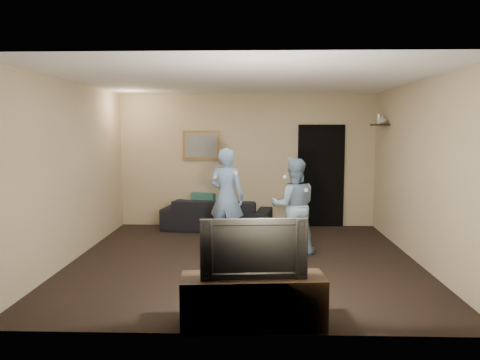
{
  "coord_description": "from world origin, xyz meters",
  "views": [
    {
      "loc": [
        0.15,
        -6.7,
        1.91
      ],
      "look_at": [
        -0.07,
        0.3,
        1.15
      ],
      "focal_mm": 35.0,
      "sensor_mm": 36.0,
      "label": 1
    }
  ],
  "objects_px": {
    "wii_player_left": "(227,197)",
    "wii_player_right": "(294,206)",
    "sofa": "(217,214)",
    "television": "(253,247)",
    "tv_console": "(253,301)"
  },
  "relations": [
    {
      "from": "wii_player_left",
      "to": "wii_player_right",
      "type": "distance_m",
      "value": 1.14
    },
    {
      "from": "sofa",
      "to": "wii_player_right",
      "type": "bearing_deg",
      "value": 136.96
    },
    {
      "from": "wii_player_left",
      "to": "wii_player_right",
      "type": "relative_size",
      "value": 1.1
    },
    {
      "from": "television",
      "to": "wii_player_left",
      "type": "distance_m",
      "value": 3.18
    },
    {
      "from": "television",
      "to": "wii_player_right",
      "type": "xyz_separation_m",
      "value": [
        0.62,
        2.74,
        -0.06
      ]
    },
    {
      "from": "wii_player_left",
      "to": "wii_player_right",
      "type": "xyz_separation_m",
      "value": [
        1.06,
        -0.41,
        -0.07
      ]
    },
    {
      "from": "sofa",
      "to": "tv_console",
      "type": "relative_size",
      "value": 1.47
    },
    {
      "from": "tv_console",
      "to": "wii_player_left",
      "type": "bearing_deg",
      "value": 93.09
    },
    {
      "from": "sofa",
      "to": "tv_console",
      "type": "xyz_separation_m",
      "value": [
        0.7,
        -4.37,
        -0.05
      ]
    },
    {
      "from": "sofa",
      "to": "wii_player_right",
      "type": "distance_m",
      "value": 2.14
    },
    {
      "from": "tv_console",
      "to": "sofa",
      "type": "bearing_deg",
      "value": 94.13
    },
    {
      "from": "television",
      "to": "wii_player_right",
      "type": "distance_m",
      "value": 2.81
    },
    {
      "from": "wii_player_right",
      "to": "sofa",
      "type": "bearing_deg",
      "value": 128.9
    },
    {
      "from": "television",
      "to": "wii_player_right",
      "type": "bearing_deg",
      "value": 72.4
    },
    {
      "from": "tv_console",
      "to": "wii_player_right",
      "type": "bearing_deg",
      "value": 72.4
    }
  ]
}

